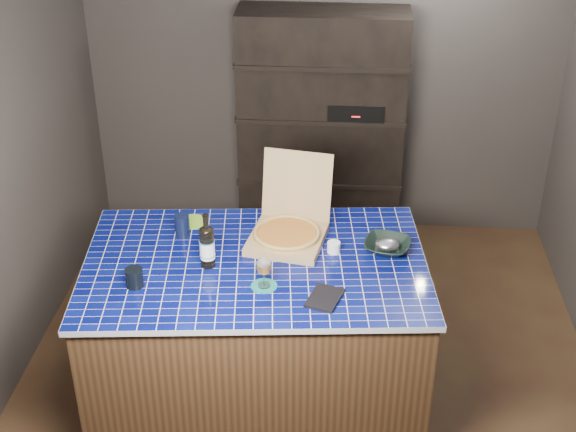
# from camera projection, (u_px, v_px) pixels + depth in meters

# --- Properties ---
(room) EXTENTS (3.50, 3.50, 3.50)m
(room) POSITION_uv_depth(u_px,v_px,m) (311.00, 185.00, 4.43)
(room) COLOR brown
(room) RESTS_ON ground
(shelving_unit) EXTENTS (1.20, 0.41, 1.80)m
(shelving_unit) POSITION_uv_depth(u_px,v_px,m) (321.00, 131.00, 5.92)
(shelving_unit) COLOR black
(shelving_unit) RESTS_ON floor
(kitchen_island) EXTENTS (1.91, 1.31, 0.99)m
(kitchen_island) POSITION_uv_depth(u_px,v_px,m) (257.00, 336.00, 4.47)
(kitchen_island) COLOR #49321C
(kitchen_island) RESTS_ON floor
(pizza_box) EXTENTS (0.47, 0.54, 0.43)m
(pizza_box) POSITION_uv_depth(u_px,v_px,m) (288.00, 231.00, 4.38)
(pizza_box) COLOR tan
(pizza_box) RESTS_ON kitchen_island
(mead_bottle) EXTENTS (0.08, 0.08, 0.31)m
(mead_bottle) POSITION_uv_depth(u_px,v_px,m) (207.00, 246.00, 4.14)
(mead_bottle) COLOR black
(mead_bottle) RESTS_ON kitchen_island
(teal_trivet) EXTENTS (0.13, 0.13, 0.01)m
(teal_trivet) POSITION_uv_depth(u_px,v_px,m) (264.00, 286.00, 4.03)
(teal_trivet) COLOR #157164
(teal_trivet) RESTS_ON kitchen_island
(wine_glass) EXTENTS (0.07, 0.07, 0.17)m
(wine_glass) POSITION_uv_depth(u_px,v_px,m) (264.00, 267.00, 3.97)
(wine_glass) COLOR white
(wine_glass) RESTS_ON teal_trivet
(tumbler) EXTENTS (0.09, 0.09, 0.10)m
(tumbler) POSITION_uv_depth(u_px,v_px,m) (134.00, 278.00, 4.01)
(tumbler) COLOR black
(tumbler) RESTS_ON kitchen_island
(dvd_case) EXTENTS (0.20, 0.24, 0.02)m
(dvd_case) POSITION_uv_depth(u_px,v_px,m) (325.00, 298.00, 3.93)
(dvd_case) COLOR black
(dvd_case) RESTS_ON kitchen_island
(bowl) EXTENTS (0.30, 0.30, 0.06)m
(bowl) POSITION_uv_depth(u_px,v_px,m) (387.00, 246.00, 4.30)
(bowl) COLOR black
(bowl) RESTS_ON kitchen_island
(foil_contents) EXTENTS (0.13, 0.11, 0.06)m
(foil_contents) POSITION_uv_depth(u_px,v_px,m) (387.00, 244.00, 4.30)
(foil_contents) COLOR #ACAAB5
(foil_contents) RESTS_ON bowl
(white_jar) EXTENTS (0.07, 0.07, 0.06)m
(white_jar) POSITION_uv_depth(u_px,v_px,m) (334.00, 247.00, 4.29)
(white_jar) COLOR white
(white_jar) RESTS_ON kitchen_island
(navy_cup) EXTENTS (0.08, 0.08, 0.13)m
(navy_cup) POSITION_uv_depth(u_px,v_px,m) (182.00, 225.00, 4.43)
(navy_cup) COLOR black
(navy_cup) RESTS_ON kitchen_island
(green_trivet) EXTENTS (0.17, 0.17, 0.01)m
(green_trivet) POSITION_uv_depth(u_px,v_px,m) (192.00, 222.00, 4.58)
(green_trivet) COLOR #84C72A
(green_trivet) RESTS_ON kitchen_island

